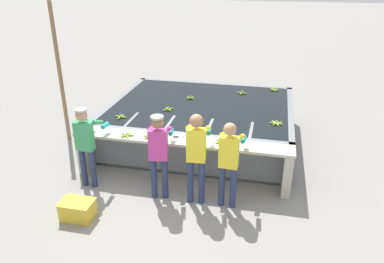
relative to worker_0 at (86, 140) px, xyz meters
name	(u,v)px	position (x,y,z in m)	size (l,w,h in m)	color
ground_plane	(178,187)	(1.66, 0.28, -0.94)	(80.00, 80.00, 0.00)	gray
wash_tank	(201,122)	(1.66, 2.47, -0.50)	(4.18, 3.50, 0.90)	gray
work_ledge	(181,152)	(1.66, 0.50, -0.31)	(4.18, 0.45, 0.90)	#B7B2A3
worker_0	(86,140)	(0.00, 0.00, 0.00)	(0.43, 0.72, 1.57)	navy
worker_1	(159,149)	(1.42, -0.08, 0.02)	(0.47, 0.73, 1.59)	navy
worker_2	(196,151)	(2.09, -0.09, 0.07)	(0.44, 0.73, 1.68)	navy
worker_3	(229,158)	(2.64, -0.08, -0.01)	(0.44, 0.72, 1.58)	navy
banana_bunch_floating_0	(190,98)	(1.32, 2.81, -0.03)	(0.26, 0.26, 0.08)	#75A333
banana_bunch_floating_1	(277,123)	(3.40, 1.66, -0.03)	(0.28, 0.28, 0.08)	#9EC642
banana_bunch_floating_2	(168,109)	(1.01, 1.95, -0.03)	(0.23, 0.23, 0.08)	#7FAD33
banana_bunch_floating_3	(121,117)	(0.14, 1.30, -0.03)	(0.28, 0.28, 0.08)	#93BC3D
banana_bunch_floating_4	(242,93)	(2.51, 3.47, -0.03)	(0.28, 0.28, 0.08)	#93BC3D
banana_bunch_floating_5	(274,90)	(3.31, 3.92, -0.03)	(0.27, 0.28, 0.08)	#75A333
banana_bunch_ledge_0	(222,142)	(2.43, 0.54, -0.02)	(0.27, 0.28, 0.08)	#9EC642
banana_bunch_ledge_1	(127,135)	(0.63, 0.43, -0.02)	(0.28, 0.27, 0.08)	#7FAD33
banana_bunch_ledge_2	(151,136)	(1.08, 0.49, -0.02)	(0.28, 0.28, 0.08)	#8CB738
knife_0	(180,137)	(1.62, 0.59, -0.03)	(0.35, 0.10, 0.02)	silver
crate	(78,210)	(0.27, -1.01, -0.78)	(0.55, 0.39, 0.32)	gold
support_post_left	(60,75)	(-1.47, 1.80, 0.66)	(0.09, 0.09, 3.20)	#846647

